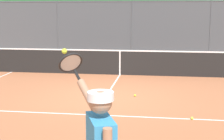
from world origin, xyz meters
The scene contains 6 objects.
ground_plane centered at (0.00, 0.00, 0.00)m, with size 60.00×60.00×0.00m, color #A8603D.
court_line_markings centered at (0.00, 1.98, 0.00)m, with size 8.78×9.46×0.01m.
fence_backdrop centered at (0.00, -9.33, 1.62)m, with size 18.94×1.37×3.26m.
tennis_net centered at (0.00, -3.58, 0.49)m, with size 11.28×0.09×1.07m.
tennis_ball_near_baseline centered at (-2.27, 1.63, 0.03)m, with size 0.07×0.07×0.07m, color #D6E042.
tennis_ball_near_net centered at (-0.83, -0.30, 0.03)m, with size 0.07×0.07×0.07m, color #CCDB33.
Camera 1 is at (-1.53, 9.37, 2.47)m, focal length 55.47 mm.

